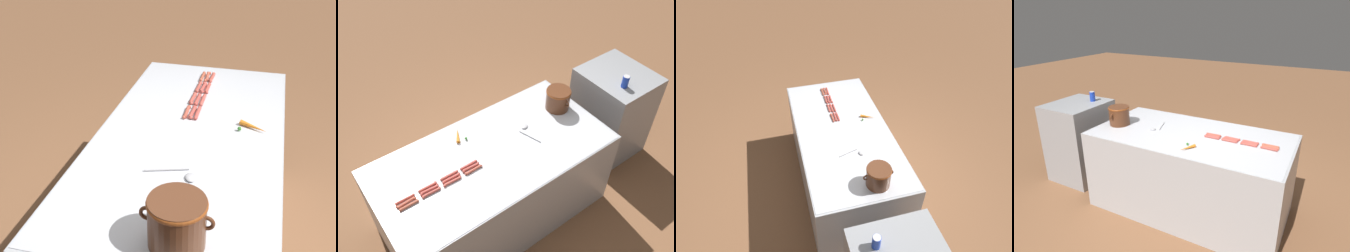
% 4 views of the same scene
% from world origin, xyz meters
% --- Properties ---
extents(ground_plane, '(20.00, 20.00, 0.00)m').
position_xyz_m(ground_plane, '(0.00, 0.00, 0.00)').
color(ground_plane, brown).
extents(griddle_counter, '(1.03, 2.07, 0.89)m').
position_xyz_m(griddle_counter, '(0.00, 0.00, 0.45)').
color(griddle_counter, '#ADAFB5').
rests_on(griddle_counter, ground_plane).
extents(back_cabinet, '(0.71, 0.64, 1.01)m').
position_xyz_m(back_cabinet, '(-0.03, 1.59, 0.51)').
color(back_cabinet, '#939599').
rests_on(back_cabinet, ground_plane).
extents(hot_dog_0, '(0.03, 0.16, 0.02)m').
position_xyz_m(hot_dog_0, '(-0.00, -0.80, 0.90)').
color(hot_dog_0, '#B3473B').
rests_on(hot_dog_0, griddle_counter).
extents(hot_dog_1, '(0.03, 0.16, 0.02)m').
position_xyz_m(hot_dog_1, '(-0.00, -0.61, 0.90)').
color(hot_dog_1, '#B7473C').
rests_on(hot_dog_1, griddle_counter).
extents(hot_dog_2, '(0.02, 0.16, 0.02)m').
position_xyz_m(hot_dog_2, '(0.00, -0.42, 0.90)').
color(hot_dog_2, '#B44B40').
rests_on(hot_dog_2, griddle_counter).
extents(hot_dog_3, '(0.02, 0.16, 0.02)m').
position_xyz_m(hot_dog_3, '(-0.00, -0.23, 0.90)').
color(hot_dog_3, '#B4483F').
rests_on(hot_dog_3, griddle_counter).
extents(hot_dog_4, '(0.03, 0.16, 0.02)m').
position_xyz_m(hot_dog_4, '(0.03, -0.81, 0.90)').
color(hot_dog_4, '#B9533D').
rests_on(hot_dog_4, griddle_counter).
extents(hot_dog_5, '(0.03, 0.16, 0.02)m').
position_xyz_m(hot_dog_5, '(0.03, -0.61, 0.90)').
color(hot_dog_5, '#B5483F').
rests_on(hot_dog_5, griddle_counter).
extents(hot_dog_6, '(0.03, 0.16, 0.02)m').
position_xyz_m(hot_dog_6, '(0.03, -0.42, 0.90)').
color(hot_dog_6, '#B9463D').
rests_on(hot_dog_6, griddle_counter).
extents(hot_dog_7, '(0.03, 0.16, 0.02)m').
position_xyz_m(hot_dog_7, '(0.03, -0.24, 0.90)').
color(hot_dog_7, '#B1483F').
rests_on(hot_dog_7, griddle_counter).
extents(hot_dog_8, '(0.02, 0.16, 0.02)m').
position_xyz_m(hot_dog_8, '(0.07, -0.80, 0.90)').
color(hot_dog_8, '#AB5039').
rests_on(hot_dog_8, griddle_counter).
extents(hot_dog_9, '(0.03, 0.16, 0.02)m').
position_xyz_m(hot_dog_9, '(0.06, -0.61, 0.90)').
color(hot_dog_9, '#AF483C').
rests_on(hot_dog_9, griddle_counter).
extents(hot_dog_10, '(0.03, 0.16, 0.02)m').
position_xyz_m(hot_dog_10, '(0.07, -0.43, 0.90)').
color(hot_dog_10, '#B84C3F').
rests_on(hot_dog_10, griddle_counter).
extents(hot_dog_11, '(0.03, 0.16, 0.02)m').
position_xyz_m(hot_dog_11, '(0.07, -0.23, 0.90)').
color(hot_dog_11, '#AF4C3A').
rests_on(hot_dog_11, griddle_counter).
extents(bean_pot, '(0.29, 0.23, 0.21)m').
position_xyz_m(bean_pot, '(-0.12, 0.83, 1.01)').
color(bean_pot, '#562D19').
rests_on(bean_pot, griddle_counter).
extents(serving_spoon, '(0.27, 0.12, 0.02)m').
position_xyz_m(serving_spoon, '(-0.05, 0.40, 0.90)').
color(serving_spoon, '#B7B7BC').
rests_on(serving_spoon, griddle_counter).
extents(carrot, '(0.17, 0.11, 0.03)m').
position_xyz_m(carrot, '(-0.34, -0.13, 0.91)').
color(carrot, orange).
rests_on(carrot, griddle_counter).
extents(soda_can, '(0.07, 0.07, 0.12)m').
position_xyz_m(soda_can, '(0.14, 1.46, 1.07)').
color(soda_can, '#1938B2').
rests_on(soda_can, back_cabinet).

